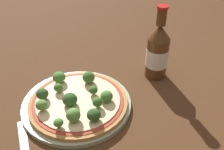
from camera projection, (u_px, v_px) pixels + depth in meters
ground_plane at (75, 103)px, 0.68m from camera, size 3.00×3.00×0.00m
plate at (77, 104)px, 0.67m from camera, size 0.28×0.28×0.01m
pizza at (78, 102)px, 0.65m from camera, size 0.25×0.25×0.01m
broccoli_floret_0 at (89, 77)px, 0.70m from camera, size 0.03×0.03×0.03m
broccoli_floret_1 at (70, 99)px, 0.63m from camera, size 0.04×0.04×0.03m
broccoli_floret_2 at (97, 102)px, 0.62m from camera, size 0.02×0.02×0.03m
broccoli_floret_3 at (93, 90)px, 0.66m from camera, size 0.02×0.02×0.02m
broccoli_floret_4 at (42, 106)px, 0.61m from camera, size 0.03×0.03×0.03m
broccoli_floret_5 at (58, 88)px, 0.67m from camera, size 0.02×0.02×0.02m
broccoli_floret_6 at (94, 115)px, 0.59m from camera, size 0.03×0.03×0.03m
broccoli_floret_7 at (58, 77)px, 0.70m from camera, size 0.03×0.03×0.03m
broccoli_floret_8 at (42, 94)px, 0.64m from camera, size 0.03×0.03×0.03m
broccoli_floret_9 at (58, 123)px, 0.57m from camera, size 0.02×0.02×0.02m
broccoli_floret_10 at (73, 115)px, 0.58m from camera, size 0.03×0.03×0.03m
broccoli_floret_11 at (107, 96)px, 0.64m from camera, size 0.03×0.03×0.03m
beer_bottle at (158, 51)px, 0.73m from camera, size 0.06×0.06×0.21m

